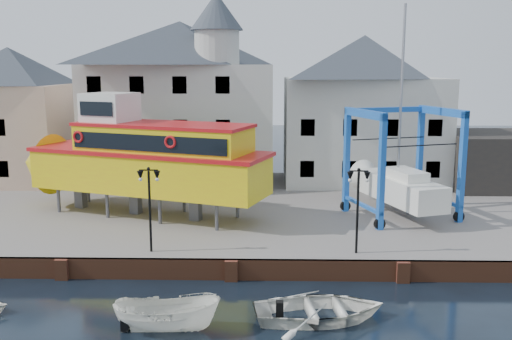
{
  "coord_description": "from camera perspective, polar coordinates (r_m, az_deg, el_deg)",
  "views": [
    {
      "loc": [
        1.73,
        -25.37,
        10.01
      ],
      "look_at": [
        1.0,
        7.0,
        4.0
      ],
      "focal_mm": 40.0,
      "sensor_mm": 36.0,
      "label": 1
    }
  ],
  "objects": [
    {
      "name": "travel_lift",
      "position": [
        35.68,
        13.7,
        -0.98
      ],
      "size": [
        6.94,
        8.48,
        12.45
      ],
      "rotation": [
        0.0,
        0.0,
        0.33
      ],
      "color": "#1C49AF",
      "rests_on": "hardstanding"
    },
    {
      "name": "lamp_post_right",
      "position": [
        27.54,
        10.19,
        -1.89
      ],
      "size": [
        1.12,
        0.32,
        4.2
      ],
      "color": "black",
      "rests_on": "hardstanding"
    },
    {
      "name": "lamp_post_left",
      "position": [
        27.8,
        -10.64,
        -1.79
      ],
      "size": [
        1.12,
        0.32,
        4.2
      ],
      "color": "black",
      "rests_on": "hardstanding"
    },
    {
      "name": "ground",
      "position": [
        27.33,
        -2.47,
        -10.98
      ],
      "size": [
        140.0,
        140.0,
        0.0
      ],
      "primitive_type": "plane",
      "color": "black",
      "rests_on": "ground"
    },
    {
      "name": "building_white_main",
      "position": [
        44.34,
        -7.32,
        6.98
      ],
      "size": [
        14.0,
        8.3,
        14.0
      ],
      "color": "beige",
      "rests_on": "hardstanding"
    },
    {
      "name": "shed_dark",
      "position": [
        46.29,
        23.19,
        0.95
      ],
      "size": [
        8.0,
        7.0,
        4.0
      ],
      "primitive_type": "cube",
      "color": "black",
      "rests_on": "hardstanding"
    },
    {
      "name": "hardstanding",
      "position": [
        37.63,
        -1.39,
        -4.13
      ],
      "size": [
        44.0,
        22.0,
        1.0
      ],
      "primitive_type": "cube",
      "color": "slate",
      "rests_on": "ground"
    },
    {
      "name": "tour_boat",
      "position": [
        35.13,
        -12.06,
        1.18
      ],
      "size": [
        17.16,
        9.56,
        7.32
      ],
      "rotation": [
        0.0,
        0.0,
        -0.35
      ],
      "color": "#59595E",
      "rests_on": "hardstanding"
    },
    {
      "name": "building_pink",
      "position": [
        47.8,
        -23.18,
        5.04
      ],
      "size": [
        8.0,
        7.0,
        10.3
      ],
      "color": "tan",
      "rests_on": "hardstanding"
    },
    {
      "name": "motorboat_b",
      "position": [
        23.62,
        6.39,
        -14.63
      ],
      "size": [
        5.7,
        4.43,
        1.08
      ],
      "primitive_type": "imported",
      "rotation": [
        0.0,
        0.0,
        1.71
      ],
      "color": "white",
      "rests_on": "ground"
    },
    {
      "name": "building_white_right",
      "position": [
        45.09,
        10.63,
        5.99
      ],
      "size": [
        12.0,
        8.0,
        11.2
      ],
      "color": "beige",
      "rests_on": "hardstanding"
    },
    {
      "name": "quay_wall",
      "position": [
        27.25,
        -2.47,
        -9.92
      ],
      "size": [
        44.0,
        0.47,
        1.0
      ],
      "color": "brown",
      "rests_on": "ground"
    },
    {
      "name": "motorboat_a",
      "position": [
        22.79,
        -8.84,
        -15.67
      ],
      "size": [
        4.12,
        1.68,
        1.57
      ],
      "primitive_type": "imported",
      "rotation": [
        0.0,
        0.0,
        1.61
      ],
      "color": "white",
      "rests_on": "ground"
    }
  ]
}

